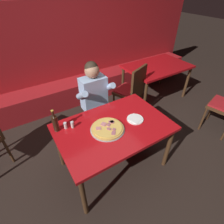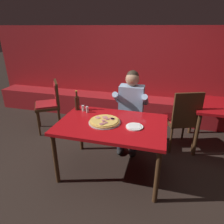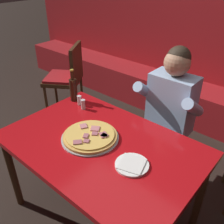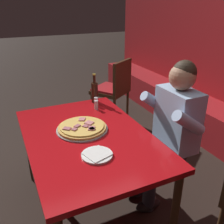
# 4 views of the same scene
# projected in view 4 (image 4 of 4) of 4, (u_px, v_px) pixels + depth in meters

# --- Properties ---
(ground_plane) EXTENTS (24.00, 24.00, 0.00)m
(ground_plane) POSITION_uv_depth(u_px,v_px,m) (91.00, 208.00, 2.22)
(ground_plane) COLOR black
(main_dining_table) EXTENTS (1.36, 0.91, 0.75)m
(main_dining_table) POSITION_uv_depth(u_px,v_px,m) (88.00, 143.00, 1.94)
(main_dining_table) COLOR #422816
(main_dining_table) RESTS_ON ground_plane
(pizza) EXTENTS (0.41, 0.41, 0.05)m
(pizza) POSITION_uv_depth(u_px,v_px,m) (82.00, 128.00, 1.98)
(pizza) COLOR #9E9EA3
(pizza) RESTS_ON main_dining_table
(plate_white_paper) EXTENTS (0.21, 0.21, 0.02)m
(plate_white_paper) POSITION_uv_depth(u_px,v_px,m) (97.00, 155.00, 1.65)
(plate_white_paper) COLOR white
(plate_white_paper) RESTS_ON main_dining_table
(beer_bottle) EXTENTS (0.07, 0.07, 0.29)m
(beer_bottle) POSITION_uv_depth(u_px,v_px,m) (95.00, 92.00, 2.48)
(beer_bottle) COLOR black
(beer_bottle) RESTS_ON main_dining_table
(shaker_red_pepper_flakes) EXTENTS (0.04, 0.04, 0.09)m
(shaker_red_pepper_flakes) POSITION_uv_depth(u_px,v_px,m) (96.00, 102.00, 2.41)
(shaker_red_pepper_flakes) COLOR silver
(shaker_red_pepper_flakes) RESTS_ON main_dining_table
(shaker_oregano) EXTENTS (0.04, 0.04, 0.09)m
(shaker_oregano) POSITION_uv_depth(u_px,v_px,m) (96.00, 105.00, 2.34)
(shaker_oregano) COLOR silver
(shaker_oregano) RESTS_ON main_dining_table
(diner_seated_blue_shirt) EXTENTS (0.53, 0.53, 1.27)m
(diner_seated_blue_shirt) POSITION_uv_depth(u_px,v_px,m) (168.00, 129.00, 2.09)
(diner_seated_blue_shirt) COLOR black
(diner_seated_blue_shirt) RESTS_ON ground_plane
(dining_chair_far_right) EXTENTS (0.61, 0.61, 0.96)m
(dining_chair_far_right) POSITION_uv_depth(u_px,v_px,m) (114.00, 87.00, 3.52)
(dining_chair_far_right) COLOR #422816
(dining_chair_far_right) RESTS_ON ground_plane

